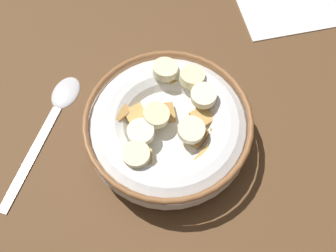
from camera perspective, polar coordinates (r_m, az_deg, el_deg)
ground_plane at (r=41.80cm, az=0.00°, el=-2.46°), size 127.92×127.92×2.00cm
cereal_bowl at (r=38.58cm, az=0.03°, el=-0.23°), size 16.92×16.92×5.78cm
spoon at (r=43.99cm, az=-16.66°, el=2.42°), size 3.44×17.03×0.80cm
folded_napkin at (r=54.81cm, az=19.18°, el=17.09°), size 18.25×15.31×0.30cm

